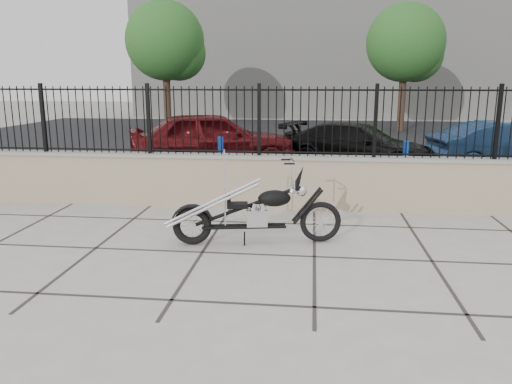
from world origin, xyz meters
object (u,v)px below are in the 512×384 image
at_px(chopper_motorcycle, 254,197).
at_px(car_red, 213,139).
at_px(car_black, 358,146).
at_px(car_blue, 505,146).

height_order(chopper_motorcycle, car_red, car_red).
height_order(chopper_motorcycle, car_black, chopper_motorcycle).
xyz_separation_m(car_red, car_blue, (7.48, 0.34, -0.12)).
relative_size(chopper_motorcycle, car_red, 0.52).
height_order(car_red, car_blue, car_red).
relative_size(car_black, car_blue, 1.07).
bearing_deg(car_black, car_blue, -67.72).
distance_m(car_red, car_black, 3.81).
distance_m(car_black, car_blue, 3.68).
xyz_separation_m(chopper_motorcycle, car_black, (1.98, 6.50, -0.10)).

